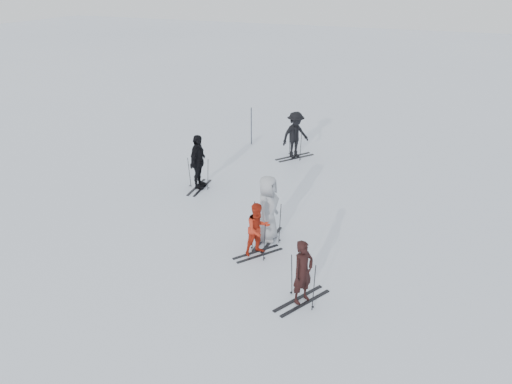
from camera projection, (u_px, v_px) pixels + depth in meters
ground at (243, 234)px, 15.23m from camera, size 120.00×120.00×0.00m
skier_near_dark at (303, 273)px, 11.82m from camera, size 0.61×0.71×1.63m
skier_red at (258, 230)px, 13.85m from camera, size 0.91×0.95×1.55m
skier_grey at (268, 209)px, 14.53m from camera, size 0.67×1.00×2.01m
skier_uphill_left at (198, 162)px, 18.04m from camera, size 0.62×1.22×2.00m
skier_uphill_far at (295, 135)px, 21.03m from camera, size 1.33×1.46×1.97m
skis_near_dark at (303, 280)px, 11.90m from camera, size 1.89×1.54×1.22m
skis_red at (258, 237)px, 13.93m from camera, size 1.73×1.55×1.12m
skis_grey at (268, 221)px, 14.68m from camera, size 1.75×0.97×1.25m
skis_uphill_left at (199, 173)px, 18.21m from camera, size 1.73×1.05×1.20m
skis_uphill_far at (295, 143)px, 21.16m from camera, size 2.06×1.85×1.34m
piste_marker at (251, 126)px, 22.69m from camera, size 0.04×0.04×1.73m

